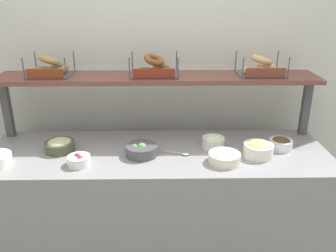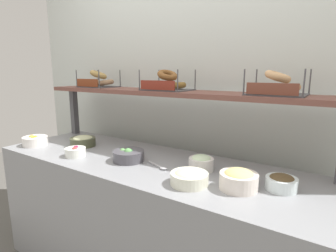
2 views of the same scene
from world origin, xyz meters
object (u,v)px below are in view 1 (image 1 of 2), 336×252
bowl_egg_salad (258,149)px  serving_spoon_near_plate (179,153)px  bowl_chocolate_spread (281,143)px  bagel_basket_cinnamon_raisin (154,69)px  bagel_basket_plain (260,68)px  bowl_veggie_mix (142,150)px  bagel_basket_everything (50,68)px  bowl_tuna_salad (60,145)px  bowl_scallion_spread (213,141)px  bowl_potato_salad (224,157)px  bowl_beet_salad (79,160)px

bowl_egg_salad → serving_spoon_near_plate: bearing=176.7°
bowl_egg_salad → serving_spoon_near_plate: (-0.49, 0.03, -0.04)m
bowl_chocolate_spread → bagel_basket_cinnamon_raisin: (-0.82, 0.24, 0.44)m
bagel_basket_cinnamon_raisin → bagel_basket_plain: 0.71m
serving_spoon_near_plate → bagel_basket_cinnamon_raisin: bagel_basket_cinnamon_raisin is taller
bowl_egg_salad → bagel_basket_plain: (0.06, 0.36, 0.43)m
bowl_veggie_mix → bagel_basket_everything: (-0.61, 0.33, 0.44)m
bowl_tuna_salad → bowl_scallion_spread: bowl_scallion_spread is taller
bowl_potato_salad → bowl_egg_salad: bearing=20.5°
bagel_basket_plain → bowl_veggie_mix: bearing=-157.1°
bowl_veggie_mix → bowl_tuna_salad: size_ratio=1.05×
bowl_egg_salad → bowl_veggie_mix: bearing=178.2°
bagel_basket_plain → bowl_chocolate_spread: bearing=-66.5°
bagel_basket_cinnamon_raisin → bagel_basket_plain: size_ratio=1.05×
bowl_veggie_mix → bagel_basket_plain: 0.96m
bowl_egg_salad → bagel_basket_plain: 0.56m
serving_spoon_near_plate → bowl_chocolate_spread: bearing=6.6°
bowl_tuna_salad → bowl_scallion_spread: bearing=1.7°
bowl_beet_salad → bowl_veggie_mix: 0.38m
bowl_chocolate_spread → serving_spoon_near_plate: 0.67m
bowl_egg_salad → bowl_tuna_salad: (-1.25, 0.09, -0.01)m
bowl_beet_salad → bowl_scallion_spread: (0.82, 0.22, 0.01)m
bowl_veggie_mix → bowl_tuna_salad: bowl_veggie_mix is taller
bowl_veggie_mix → bagel_basket_plain: size_ratio=0.66×
bowl_beet_salad → bagel_basket_everything: (-0.25, 0.46, 0.45)m
bowl_scallion_spread → bowl_beet_salad: bearing=-164.7°
bowl_potato_salad → bagel_basket_plain: bagel_basket_plain is taller
bagel_basket_plain → bowl_potato_salad: bearing=-123.3°
bowl_beet_salad → bowl_veggie_mix: (0.36, 0.12, 0.00)m
bowl_tuna_salad → bowl_scallion_spread: size_ratio=1.31×
bowl_beet_salad → bagel_basket_plain: (1.15, 0.46, 0.44)m
bowl_tuna_salad → bagel_basket_cinnamon_raisin: (0.60, 0.25, 0.44)m
bowl_veggie_mix → bowl_scallion_spread: (0.46, 0.10, 0.01)m
bagel_basket_plain → bowl_scallion_spread: bearing=-144.8°
bowl_chocolate_spread → bagel_basket_cinnamon_raisin: bearing=163.6°
bowl_beet_salad → bowl_veggie_mix: bearing=18.8°
bowl_egg_salad → bowl_veggie_mix: 0.72m
bagel_basket_cinnamon_raisin → bowl_veggie_mix: bearing=-103.3°
bowl_beet_salad → bagel_basket_cinnamon_raisin: (0.44, 0.45, 0.44)m
bowl_egg_salad → serving_spoon_near_plate: bowl_egg_salad is taller
bowl_veggie_mix → bowl_chocolate_spread: bearing=5.3°
bowl_tuna_salad → bagel_basket_plain: bagel_basket_plain is taller
bowl_egg_salad → bowl_beet_salad: bearing=-174.7°
bowl_chocolate_spread → bowl_egg_salad: bearing=-148.8°
bowl_scallion_spread → bagel_basket_cinnamon_raisin: 0.62m
bowl_chocolate_spread → bowl_tuna_salad: bearing=-179.6°
bowl_egg_salad → bowl_scallion_spread: 0.29m
bowl_scallion_spread → bagel_basket_everything: 1.18m
bowl_beet_salad → bowl_chocolate_spread: (1.26, 0.21, 0.01)m
bowl_egg_salad → bowl_tuna_salad: size_ratio=0.98×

